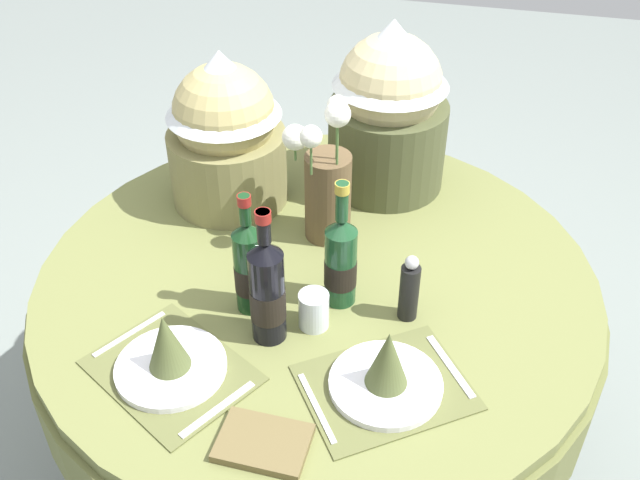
{
  "coord_description": "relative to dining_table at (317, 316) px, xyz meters",
  "views": [
    {
      "loc": [
        0.34,
        -1.36,
        1.92
      ],
      "look_at": [
        0.0,
        0.03,
        0.81
      ],
      "focal_mm": 41.4,
      "sensor_mm": 36.0,
      "label": 1
    }
  ],
  "objects": [
    {
      "name": "gift_tub_back_left",
      "position": [
        -0.32,
        0.27,
        0.38
      ],
      "size": [
        0.32,
        0.32,
        0.44
      ],
      "color": "olive",
      "rests_on": "dining_table"
    },
    {
      "name": "place_setting_right",
      "position": [
        0.23,
        -0.33,
        0.19
      ],
      "size": [
        0.43,
        0.41,
        0.16
      ],
      "color": "brown",
      "rests_on": "dining_table"
    },
    {
      "name": "tumbler_near_left",
      "position": [
        0.04,
        -0.18,
        0.19
      ],
      "size": [
        0.07,
        0.07,
        0.09
      ],
      "primitive_type": "cylinder",
      "color": "silver",
      "rests_on": "dining_table"
    },
    {
      "name": "gift_tub_back_centre",
      "position": [
        0.09,
        0.46,
        0.41
      ],
      "size": [
        0.33,
        0.33,
        0.49
      ],
      "color": "#474C2D",
      "rests_on": "dining_table"
    },
    {
      "name": "flower_vase",
      "position": [
        -0.01,
        0.16,
        0.31
      ],
      "size": [
        0.17,
        0.18,
        0.41
      ],
      "color": "brown",
      "rests_on": "dining_table"
    },
    {
      "name": "place_setting_left",
      "position": [
        -0.23,
        -0.39,
        0.19
      ],
      "size": [
        0.42,
        0.4,
        0.16
      ],
      "color": "brown",
      "rests_on": "dining_table"
    },
    {
      "name": "ground",
      "position": [
        0.0,
        0.0,
        -0.58
      ],
      "size": [
        8.0,
        8.0,
        0.0
      ],
      "primitive_type": "plane",
      "color": "gray"
    },
    {
      "name": "dining_table",
      "position": [
        0.0,
        0.0,
        0.0
      ],
      "size": [
        1.42,
        1.42,
        0.73
      ],
      "color": "olive",
      "rests_on": "ground"
    },
    {
      "name": "wine_bottle_left",
      "position": [
        0.08,
        -0.08,
        0.27
      ],
      "size": [
        0.08,
        0.08,
        0.33
      ],
      "color": "#194223",
      "rests_on": "dining_table"
    },
    {
      "name": "wine_bottle_centre",
      "position": [
        -0.12,
        -0.15,
        0.27
      ],
      "size": [
        0.07,
        0.07,
        0.32
      ],
      "color": "#143819",
      "rests_on": "dining_table"
    },
    {
      "name": "pepper_mill",
      "position": [
        0.24,
        -0.1,
        0.23
      ],
      "size": [
        0.05,
        0.05,
        0.18
      ],
      "color": "black",
      "rests_on": "dining_table"
    },
    {
      "name": "wine_bottle_right",
      "position": [
        -0.05,
        -0.23,
        0.28
      ],
      "size": [
        0.08,
        0.08,
        0.34
      ],
      "color": "black",
      "rests_on": "dining_table"
    },
    {
      "name": "book_on_table",
      "position": [
        0.02,
        -0.53,
        0.16
      ],
      "size": [
        0.18,
        0.13,
        0.02
      ],
      "primitive_type": "cube",
      "rotation": [
        0.0,
        0.0,
        -0.02
      ],
      "color": "brown",
      "rests_on": "dining_table"
    }
  ]
}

